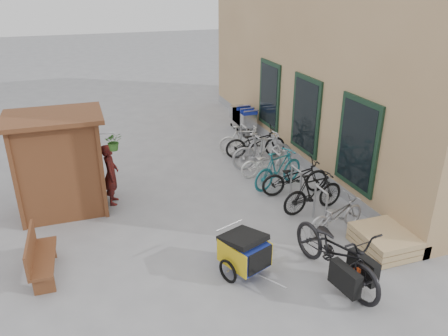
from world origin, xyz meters
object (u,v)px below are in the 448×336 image
object	(u,v)px
shopping_carts	(243,116)
bike_0	(336,215)
pallet_stack	(384,241)
bench	(39,256)
cargo_bike	(337,252)
child_trailer	(245,251)
bike_4	(267,163)
bike_1	(313,192)
bike_7	(244,140)
bike_3	(278,169)
person_kiosk	(111,174)
bike_2	(295,177)
bike_5	(262,150)
bike_6	(255,142)
kiosk	(54,151)

from	to	relation	value
shopping_carts	bike_0	distance (m)	7.13
pallet_stack	bench	size ratio (longest dim) A/B	0.86
shopping_carts	cargo_bike	size ratio (longest dim) A/B	0.63
child_trailer	bike_0	distance (m)	2.59
shopping_carts	bike_4	xyz separation A→B (m)	(-0.79, -3.92, -0.16)
bike_1	bike_7	xyz separation A→B (m)	(-0.23, 3.96, -0.02)
child_trailer	bike_3	bearing A→B (deg)	33.71
person_kiosk	bike_2	bearing A→B (deg)	-92.71
cargo_bike	bike_5	size ratio (longest dim) A/B	1.28
shopping_carts	bike_6	world-z (taller)	bike_6
bench	bike_3	size ratio (longest dim) A/B	0.82
person_kiosk	bike_3	size ratio (longest dim) A/B	0.91
bench	bike_5	world-z (taller)	bike_5
person_kiosk	bike_4	bearing A→B (deg)	-76.85
person_kiosk	bike_0	xyz separation A→B (m)	(4.54, -2.95, -0.38)
bike_6	person_kiosk	bearing A→B (deg)	119.15
cargo_bike	bike_0	xyz separation A→B (m)	(0.95, 1.48, -0.20)
child_trailer	bike_3	distance (m)	3.92
cargo_bike	person_kiosk	size ratio (longest dim) A/B	1.54
child_trailer	bike_2	size ratio (longest dim) A/B	0.84
pallet_stack	bike_1	world-z (taller)	bike_1
kiosk	shopping_carts	world-z (taller)	kiosk
pallet_stack	bench	world-z (taller)	bench
kiosk	bike_5	xyz separation A→B (m)	(5.58, 0.84, -0.99)
child_trailer	bike_7	xyz separation A→B (m)	(2.20, 5.68, -0.01)
bench	bike_6	size ratio (longest dim) A/B	0.74
bike_1	pallet_stack	bearing A→B (deg)	-169.63
kiosk	child_trailer	size ratio (longest dim) A/B	1.65
bike_2	bike_4	size ratio (longest dim) A/B	1.16
child_trailer	bike_3	size ratio (longest dim) A/B	0.88
kiosk	person_kiosk	distance (m)	1.43
bench	bike_3	distance (m)	6.25
kiosk	bench	xyz separation A→B (m)	(-0.39, -2.52, -1.11)
bike_1	shopping_carts	bearing A→B (deg)	-11.89
child_trailer	cargo_bike	size ratio (longest dim) A/B	0.63
bench	bike_0	xyz separation A→B (m)	(6.13, -0.38, -0.05)
bike_5	bike_2	bearing A→B (deg)	-172.04
kiosk	bench	world-z (taller)	kiosk
child_trailer	cargo_bike	xyz separation A→B (m)	(1.52, -0.72, 0.11)
pallet_stack	bike_2	world-z (taller)	bike_2
bench	bike_1	size ratio (longest dim) A/B	0.84
kiosk	cargo_bike	bearing A→B (deg)	-42.45
bike_6	shopping_carts	bearing A→B (deg)	-3.28
cargo_bike	bike_1	xyz separation A→B (m)	(0.90, 2.44, -0.10)
bike_1	bike_5	bearing A→B (deg)	-4.22
cargo_bike	bike_0	world-z (taller)	cargo_bike
shopping_carts	bike_7	distance (m)	2.34
kiosk	bike_2	distance (m)	5.90
bike_3	kiosk	bearing A→B (deg)	65.97
person_kiosk	bike_2	xyz separation A→B (m)	(4.52, -1.02, -0.30)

